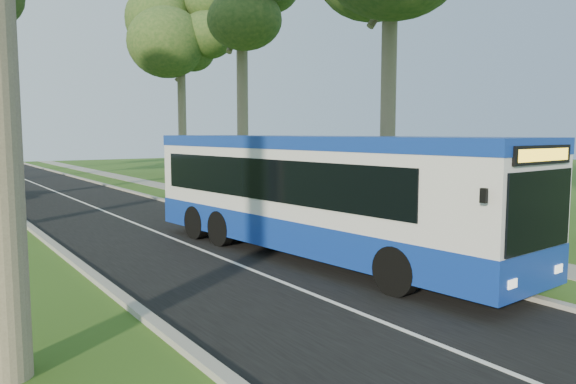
# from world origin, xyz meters

# --- Properties ---
(ground) EXTENTS (120.00, 120.00, 0.00)m
(ground) POSITION_xyz_m (0.00, 0.00, 0.00)
(ground) COLOR #2E4E18
(ground) RESTS_ON ground
(road) EXTENTS (7.00, 100.00, 0.02)m
(road) POSITION_xyz_m (-3.50, 10.00, 0.01)
(road) COLOR black
(road) RESTS_ON ground
(kerb_east) EXTENTS (0.25, 100.00, 0.12)m
(kerb_east) POSITION_xyz_m (0.00, 10.00, 0.06)
(kerb_east) COLOR #9E9B93
(kerb_east) RESTS_ON ground
(kerb_west) EXTENTS (0.25, 100.00, 0.12)m
(kerb_west) POSITION_xyz_m (-7.00, 10.00, 0.06)
(kerb_west) COLOR #9E9B93
(kerb_west) RESTS_ON ground
(centre_line) EXTENTS (0.12, 100.00, 0.00)m
(centre_line) POSITION_xyz_m (-3.50, 10.00, 0.02)
(centre_line) COLOR white
(centre_line) RESTS_ON road
(footpath) EXTENTS (1.50, 100.00, 0.02)m
(footpath) POSITION_xyz_m (3.00, 10.00, 0.01)
(footpath) COLOR gray
(footpath) RESTS_ON ground
(bus) EXTENTS (3.80, 12.83, 3.35)m
(bus) POSITION_xyz_m (-1.27, -0.27, 1.74)
(bus) COLOR silver
(bus) RESTS_ON ground
(bus_stop_sign) EXTENTS (0.09, 0.38, 2.70)m
(bus_stop_sign) POSITION_xyz_m (0.30, 1.09, 1.67)
(bus_stop_sign) COLOR gray
(bus_stop_sign) RESTS_ON ground
(bus_shelter) EXTENTS (2.19, 3.48, 2.81)m
(bus_shelter) POSITION_xyz_m (1.95, 3.41, 1.99)
(bus_shelter) COLOR black
(bus_shelter) RESTS_ON ground
(litter_bin) EXTENTS (0.57, 0.57, 1.00)m
(litter_bin) POSITION_xyz_m (1.16, 8.06, 0.51)
(litter_bin) COLOR black
(litter_bin) RESTS_ON ground
(tree_east_d) EXTENTS (5.20, 5.20, 14.65)m
(tree_east_d) POSITION_xyz_m (8.00, 30.00, 10.86)
(tree_east_d) COLOR #7A6B56
(tree_east_d) RESTS_ON ground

